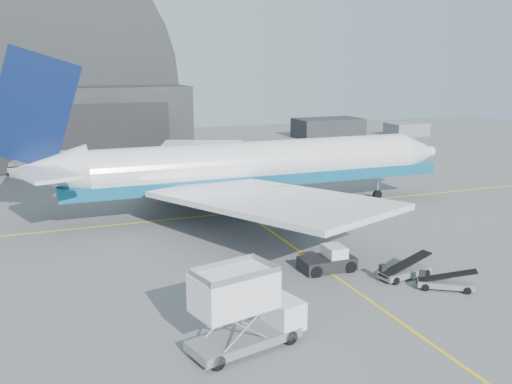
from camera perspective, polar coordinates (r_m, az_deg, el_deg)
name	(u,v)px	position (r m, az deg, el deg)	size (l,w,h in m)	color
ground	(335,276)	(43.66, 7.86, -8.33)	(200.00, 200.00, 0.00)	#565659
taxi_lines	(270,231)	(54.45, 1.41, -3.87)	(80.00, 42.12, 0.02)	yellow
hangar	(21,101)	(100.61, -22.48, 8.42)	(50.00, 28.30, 28.00)	black
distant_bldg_a	(328,137)	(123.14, 7.20, 5.46)	(14.00, 8.00, 4.00)	black
distant_bldg_b	(406,136)	(128.78, 14.76, 5.46)	(8.00, 6.00, 2.80)	gray
airliner	(243,167)	(60.28, -1.34, 2.52)	(49.49, 47.99, 17.37)	white
catering_truck	(243,310)	(32.12, -1.30, -11.69)	(7.15, 4.04, 4.64)	gray
pushback_tug	(328,261)	(44.59, 7.26, -6.86)	(4.18, 2.47, 1.92)	black
belt_loader_a	(404,271)	(44.14, 14.61, -7.66)	(4.59, 2.13, 1.71)	gray
belt_loader_b	(445,283)	(42.88, 18.36, -8.60)	(3.95, 3.19, 1.56)	gray
traffic_cone	(256,274)	(42.82, 0.01, -8.24)	(0.40, 0.40, 0.57)	#E43C07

